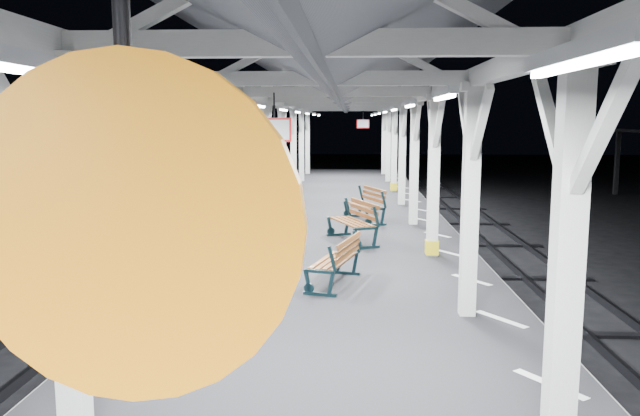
{
  "coord_description": "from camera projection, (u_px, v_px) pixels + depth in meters",
  "views": [
    {
      "loc": [
        0.31,
        -10.85,
        3.8
      ],
      "look_at": [
        -0.26,
        0.5,
        2.2
      ],
      "focal_mm": 35.0,
      "sensor_mm": 36.0,
      "label": 1
    }
  ],
  "objects": [
    {
      "name": "track_right",
      "position": [
        615.0,
        333.0,
        11.02
      ],
      "size": [
        2.2,
        60.0,
        0.16
      ],
      "color": "#2D2D33",
      "rests_on": "ground"
    },
    {
      "name": "hazard_stripes_right",
      "position": [
        472.0,
        280.0,
        11.02
      ],
      "size": [
        1.0,
        48.0,
        0.01
      ],
      "primitive_type": "cube",
      "color": "silver",
      "rests_on": "platform"
    },
    {
      "name": "platform",
      "position": [
        333.0,
        305.0,
        11.21
      ],
      "size": [
        6.0,
        50.0,
        1.0
      ],
      "primitive_type": "cube",
      "color": "black",
      "rests_on": "ground"
    },
    {
      "name": "hazard_stripes_left",
      "position": [
        198.0,
        276.0,
        11.26
      ],
      "size": [
        1.0,
        48.0,
        0.01
      ],
      "primitive_type": "cube",
      "color": "silver",
      "rests_on": "platform"
    },
    {
      "name": "canopy",
      "position": [
        334.0,
        75.0,
        10.62
      ],
      "size": [
        5.4,
        49.0,
        4.65
      ],
      "color": "silver",
      "rests_on": "platform"
    },
    {
      "name": "bench_near",
      "position": [
        338.0,
        259.0,
        10.64
      ],
      "size": [
        0.95,
        1.64,
        0.84
      ],
      "rotation": [
        0.0,
        0.0,
        -0.27
      ],
      "color": "black",
      "rests_on": "platform"
    },
    {
      "name": "ground",
      "position": [
        333.0,
        332.0,
        11.28
      ],
      "size": [
        120.0,
        120.0,
        0.0
      ],
      "primitive_type": "plane",
      "color": "black",
      "rests_on": "ground"
    },
    {
      "name": "track_left",
      "position": [
        63.0,
        323.0,
        11.52
      ],
      "size": [
        2.2,
        60.0,
        0.16
      ],
      "color": "#2D2D33",
      "rests_on": "ground"
    },
    {
      "name": "bench_far",
      "position": [
        367.0,
        203.0,
        17.42
      ],
      "size": [
        1.19,
        1.84,
        0.94
      ],
      "rotation": [
        0.0,
        0.0,
        0.36
      ],
      "color": "black",
      "rests_on": "platform"
    },
    {
      "name": "bench_mid",
      "position": [
        356.0,
        220.0,
        14.43
      ],
      "size": [
        1.24,
        1.86,
        0.95
      ],
      "rotation": [
        0.0,
        0.0,
        0.38
      ],
      "color": "black",
      "rests_on": "platform"
    }
  ]
}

